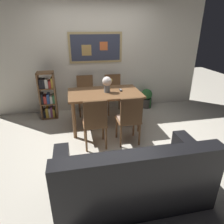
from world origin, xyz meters
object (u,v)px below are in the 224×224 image
at_px(dining_chair_near_right, 129,117).
at_px(dining_chair_far_right, 113,91).
at_px(dining_table, 105,97).
at_px(dining_chair_near_left, 95,120).
at_px(potted_ivy, 146,98).
at_px(flower_vase, 107,83).
at_px(dining_chair_far_left, 86,92).
at_px(tv_remote, 121,90).
at_px(leather_couch, 132,178).
at_px(bookshelf, 48,97).

bearing_deg(dining_chair_near_right, dining_chair_far_right, 88.38).
height_order(dining_table, dining_chair_near_left, dining_chair_near_left).
relative_size(potted_ivy, flower_vase, 1.67).
bearing_deg(dining_chair_near_left, dining_chair_far_right, 67.27).
distance_m(dining_table, dining_chair_far_right, 0.84).
relative_size(dining_chair_far_left, dining_chair_near_right, 1.00).
xyz_separation_m(dining_chair_near_left, tv_remote, (0.64, 0.82, 0.23)).
bearing_deg(dining_chair_far_right, dining_chair_near_right, -91.62).
bearing_deg(tv_remote, dining_chair_far_left, 131.56).
distance_m(leather_couch, tv_remote, 2.12).
bearing_deg(tv_remote, bookshelf, 156.39).
height_order(potted_ivy, tv_remote, tv_remote).
height_order(dining_chair_near_left, dining_chair_near_right, same).
relative_size(dining_chair_far_left, potted_ivy, 1.74).
xyz_separation_m(dining_chair_far_left, flower_vase, (0.38, -0.80, 0.41)).
height_order(dining_chair_near_left, potted_ivy, dining_chair_near_left).
bearing_deg(leather_couch, potted_ivy, 66.04).
bearing_deg(potted_ivy, bookshelf, -176.55).
distance_m(dining_chair_near_left, flower_vase, 0.94).
relative_size(dining_chair_near_right, flower_vase, 2.91).
distance_m(dining_chair_far_left, tv_remote, 1.03).
xyz_separation_m(dining_chair_far_left, leather_couch, (0.31, -2.79, -0.23)).
xyz_separation_m(dining_chair_near_left, bookshelf, (-0.88, 1.49, -0.03)).
relative_size(bookshelf, flower_vase, 3.41).
relative_size(dining_chair_near_left, flower_vase, 2.91).
xyz_separation_m(dining_table, flower_vase, (0.05, -0.01, 0.29)).
relative_size(leather_couch, potted_ivy, 3.44).
distance_m(dining_chair_far_left, flower_vase, 0.98).
relative_size(dining_chair_far_right, bookshelf, 0.85).
xyz_separation_m(dining_table, dining_chair_far_right, (0.35, 0.76, -0.12)).
relative_size(dining_chair_far_right, potted_ivy, 1.74).
bearing_deg(dining_chair_near_right, bookshelf, 135.09).
xyz_separation_m(dining_chair_near_right, potted_ivy, (0.95, 1.62, -0.29)).
relative_size(bookshelf, potted_ivy, 2.04).
relative_size(dining_chair_near_left, dining_chair_far_right, 1.00).
relative_size(dining_table, potted_ivy, 2.75).
bearing_deg(flower_vase, dining_chair_far_left, 115.07).
bearing_deg(dining_chair_near_left, tv_remote, 51.94).
bearing_deg(potted_ivy, leather_couch, -113.96).
bearing_deg(bookshelf, dining_chair_far_left, 5.77).
height_order(dining_table, dining_chair_far_right, dining_chair_far_right).
distance_m(bookshelf, flower_vase, 1.49).
height_order(dining_chair_far_right, leather_couch, dining_chair_far_right).
distance_m(dining_table, potted_ivy, 1.57).
bearing_deg(dining_chair_near_right, flower_vase, 108.14).
relative_size(leather_couch, tv_remote, 11.33).
xyz_separation_m(dining_table, tv_remote, (0.35, 0.04, 0.11)).
height_order(dining_chair_near_left, leather_couch, dining_chair_near_left).
xyz_separation_m(leather_couch, flower_vase, (0.07, 1.98, 0.64)).
relative_size(dining_chair_far_left, bookshelf, 0.85).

